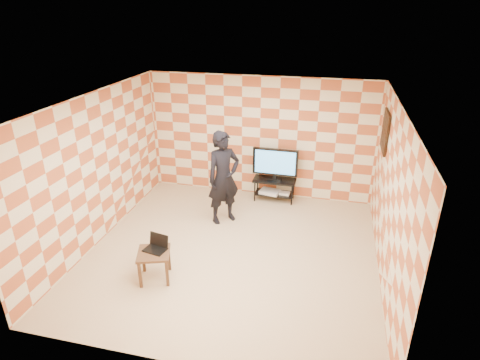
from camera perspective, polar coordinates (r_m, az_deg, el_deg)
name	(u,v)px	position (r m, az deg, el deg)	size (l,w,h in m)	color
floor	(232,252)	(7.28, -1.11, -10.19)	(5.00, 5.00, 0.00)	tan
wall_back	(260,138)	(8.90, 2.86, 6.05)	(5.00, 0.02, 2.70)	beige
wall_front	(174,275)	(4.58, -9.30, -13.25)	(5.00, 0.02, 2.70)	beige
wall_left	(96,170)	(7.60, -19.79, 1.37)	(0.02, 5.00, 2.70)	beige
wall_right	(391,199)	(6.51, 20.64, -2.58)	(0.02, 5.00, 2.70)	beige
ceiling	(231,102)	(6.18, -1.32, 10.98)	(5.00, 5.00, 0.02)	white
wall_art	(385,132)	(7.73, 19.96, 6.48)	(0.04, 0.72, 0.72)	black
tv_stand	(274,185)	(8.94, 4.92, -0.71)	(0.93, 0.42, 0.50)	black
tv	(275,163)	(8.73, 5.04, 2.45)	(0.99, 0.19, 0.72)	black
dvd_player	(270,192)	(8.98, 4.25, -1.66)	(0.42, 0.30, 0.07)	silver
game_console	(285,193)	(8.96, 6.36, -1.89)	(0.22, 0.16, 0.05)	silver
side_table	(154,257)	(6.58, -12.14, -10.63)	(0.63, 0.63, 0.50)	#382316
laptop	(157,246)	(6.57, -11.78, -9.18)	(0.39, 0.33, 0.23)	black
person	(224,178)	(7.84, -2.35, 0.32)	(0.69, 0.45, 1.88)	black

